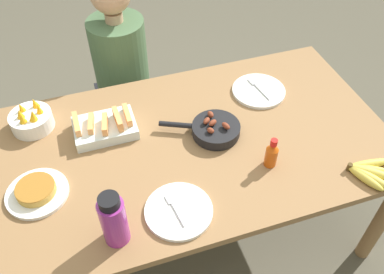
{
  "coord_description": "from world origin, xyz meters",
  "views": [
    {
      "loc": [
        -0.38,
        -1.16,
        2.0
      ],
      "look_at": [
        0.0,
        0.0,
        0.73
      ],
      "focal_mm": 38.0,
      "sensor_mm": 36.0,
      "label": 1
    }
  ],
  "objects": [
    {
      "name": "skillet",
      "position": [
        0.11,
        0.02,
        0.73
      ],
      "size": [
        0.34,
        0.23,
        0.08
      ],
      "rotation": [
        0.0,
        0.0,
        2.71
      ],
      "color": "black",
      "rests_on": "dining_table"
    },
    {
      "name": "empty_plate_far_left",
      "position": [
        0.42,
        0.22,
        0.71
      ],
      "size": [
        0.26,
        0.26,
        0.02
      ],
      "color": "white",
      "rests_on": "dining_table"
    },
    {
      "name": "hot_sauce_bottle",
      "position": [
        0.27,
        -0.22,
        0.77
      ],
      "size": [
        0.05,
        0.05,
        0.14
      ],
      "color": "#C64C0F",
      "rests_on": "dining_table"
    },
    {
      "name": "ground_plane",
      "position": [
        0.0,
        0.0,
        0.0
      ],
      "size": [
        14.0,
        14.0,
        0.0
      ],
      "primitive_type": "plane",
      "color": "#565142"
    },
    {
      "name": "frittata_plate_center",
      "position": [
        -0.66,
        -0.08,
        0.72
      ],
      "size": [
        0.24,
        0.24,
        0.05
      ],
      "color": "white",
      "rests_on": "dining_table"
    },
    {
      "name": "person_figure",
      "position": [
        -0.17,
        0.75,
        0.49
      ],
      "size": [
        0.33,
        0.33,
        1.17
      ],
      "color": "black",
      "rests_on": "ground_plane"
    },
    {
      "name": "empty_plate_near_front",
      "position": [
        -0.16,
        -0.33,
        0.71
      ],
      "size": [
        0.26,
        0.26,
        0.02
      ],
      "color": "white",
      "rests_on": "dining_table"
    },
    {
      "name": "melon_tray",
      "position": [
        -0.35,
        0.18,
        0.74
      ],
      "size": [
        0.27,
        0.19,
        0.1
      ],
      "color": "silver",
      "rests_on": "dining_table"
    },
    {
      "name": "banana_bunch",
      "position": [
        0.62,
        -0.4,
        0.72
      ],
      "size": [
        0.21,
        0.19,
        0.04
      ],
      "color": "gold",
      "rests_on": "dining_table"
    },
    {
      "name": "fruit_bowl_mango",
      "position": [
        -0.65,
        0.32,
        0.75
      ],
      "size": [
        0.19,
        0.19,
        0.13
      ],
      "color": "white",
      "rests_on": "dining_table"
    },
    {
      "name": "water_bottle",
      "position": [
        -0.4,
        -0.36,
        0.82
      ],
      "size": [
        0.09,
        0.09,
        0.24
      ],
      "color": "#992D89",
      "rests_on": "dining_table"
    },
    {
      "name": "dining_table",
      "position": [
        0.0,
        0.0,
        0.62
      ],
      "size": [
        1.75,
        0.99,
        0.7
      ],
      "color": "olive",
      "rests_on": "ground_plane"
    }
  ]
}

